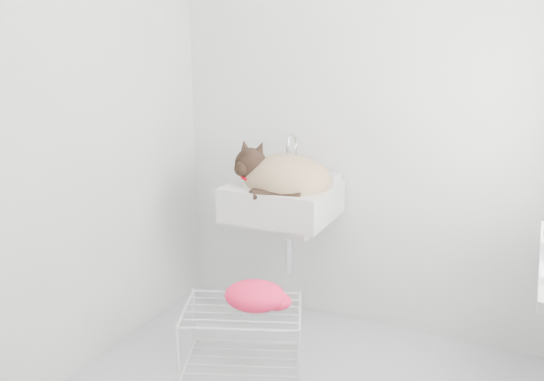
% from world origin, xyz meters
% --- Properties ---
extents(back_wall, '(2.20, 0.02, 2.50)m').
position_xyz_m(back_wall, '(0.00, 1.00, 1.25)').
color(back_wall, white).
rests_on(back_wall, ground).
extents(left_wall, '(0.02, 2.00, 2.50)m').
position_xyz_m(left_wall, '(-1.10, 0.00, 1.25)').
color(left_wall, white).
rests_on(left_wall, ground).
extents(sink, '(0.56, 0.49, 0.23)m').
position_xyz_m(sink, '(-0.37, 0.74, 0.85)').
color(sink, white).
rests_on(sink, back_wall).
extents(faucet, '(0.20, 0.14, 0.20)m').
position_xyz_m(faucet, '(-0.37, 0.92, 0.99)').
color(faucet, silver).
rests_on(faucet, sink).
extents(cat, '(0.51, 0.42, 0.32)m').
position_xyz_m(cat, '(-0.36, 0.72, 0.89)').
color(cat, tan).
rests_on(cat, sink).
extents(wire_rack, '(0.68, 0.58, 0.34)m').
position_xyz_m(wire_rack, '(-0.35, 0.23, 0.15)').
color(wire_rack, silver).
rests_on(wire_rack, floor).
extents(towel, '(0.35, 0.28, 0.13)m').
position_xyz_m(towel, '(-0.30, 0.26, 0.37)').
color(towel, '#EF3C08').
rests_on(towel, wire_rack).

